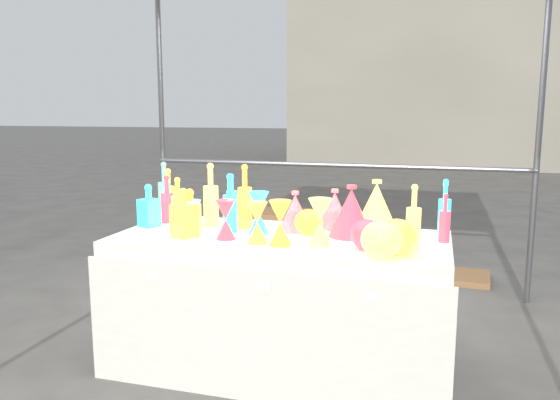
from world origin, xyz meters
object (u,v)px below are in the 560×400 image
(display_table, at_px, (280,302))
(bottle_0, at_px, (169,192))
(globe_0, at_px, (397,239))
(lampshade_0, at_px, (295,211))
(hourglass_0, at_px, (280,223))
(cardboard_box_closed, at_px, (289,234))
(decanter_0, at_px, (184,213))

(display_table, height_order, bottle_0, bottle_0)
(bottle_0, distance_m, globe_0, 1.60)
(globe_0, distance_m, lampshade_0, 0.70)
(display_table, xyz_separation_m, bottle_0, (-0.85, 0.36, 0.53))
(display_table, distance_m, globe_0, 0.81)
(display_table, distance_m, hourglass_0, 0.53)
(cardboard_box_closed, relative_size, decanter_0, 2.34)
(globe_0, bearing_deg, display_table, 162.22)
(hourglass_0, distance_m, lampshade_0, 0.36)
(decanter_0, distance_m, globe_0, 1.13)
(display_table, relative_size, bottle_0, 5.92)
(cardboard_box_closed, height_order, bottle_0, bottle_0)
(display_table, distance_m, cardboard_box_closed, 2.33)
(display_table, relative_size, hourglass_0, 7.95)
(decanter_0, bearing_deg, cardboard_box_closed, 115.00)
(decanter_0, bearing_deg, bottle_0, 148.29)
(display_table, bearing_deg, decanter_0, -162.36)
(decanter_0, relative_size, globe_0, 1.41)
(cardboard_box_closed, relative_size, globe_0, 3.30)
(cardboard_box_closed, bearing_deg, decanter_0, -92.36)
(display_table, bearing_deg, globe_0, -17.78)
(bottle_0, bearing_deg, decanter_0, -55.22)
(cardboard_box_closed, distance_m, hourglass_0, 2.60)
(cardboard_box_closed, relative_size, bottle_0, 2.02)
(hourglass_0, xyz_separation_m, globe_0, (0.58, -0.02, -0.04))
(display_table, distance_m, lampshade_0, 0.52)
(hourglass_0, height_order, lampshade_0, hourglass_0)
(display_table, bearing_deg, bottle_0, 157.08)
(hourglass_0, height_order, globe_0, hourglass_0)
(display_table, xyz_separation_m, hourglass_0, (0.06, -0.19, 0.49))
(bottle_0, distance_m, decanter_0, 0.63)
(display_table, height_order, cardboard_box_closed, display_table)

